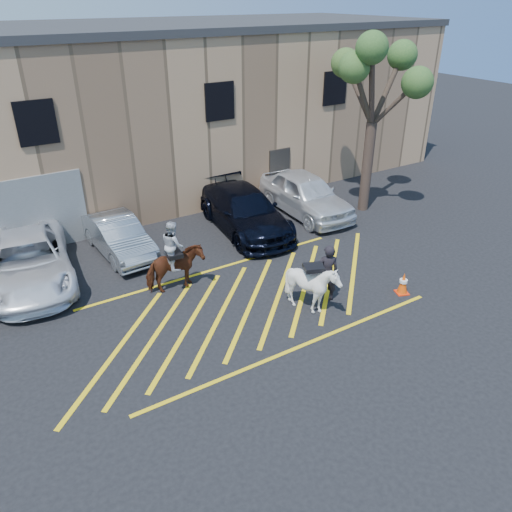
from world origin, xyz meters
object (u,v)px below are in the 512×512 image
car_white_pickup (28,261)px  tree (377,73)px  traffic_cone (403,283)px  mounted_bay (175,263)px  handler (327,273)px  car_blue_suv (245,210)px  saddled_white (312,287)px  car_white_suv (305,194)px  car_silver_sedan (118,236)px

car_white_pickup → tree: tree is taller
car_white_pickup → traffic_cone: size_ratio=7.66×
mounted_bay → traffic_cone: 7.24m
handler → mounted_bay: 4.76m
car_blue_suv → tree: size_ratio=0.77×
saddled_white → tree: tree is taller
traffic_cone → tree: (3.75, 5.88, 5.33)m
tree → traffic_cone: bearing=-122.5°
car_white_suv → traffic_cone: 7.03m
car_white_pickup → traffic_cone: 12.07m
handler → tree: size_ratio=0.26×
car_blue_suv → car_white_suv: bearing=7.8°
car_white_pickup → saddled_white: bearing=-35.3°
car_silver_sedan → traffic_cone: size_ratio=5.68×
handler → saddled_white: (-0.76, -0.26, -0.11)m
mounted_bay → traffic_cone: mounted_bay is taller
car_white_suv → saddled_white: (-4.36, -6.12, -0.05)m
handler → saddled_white: 0.82m
car_white_pickup → mounted_bay: (3.83, -2.98, 0.19)m
car_white_suv → mounted_bay: bearing=-155.9°
mounted_bay → saddled_white: 4.38m
car_white_pickup → saddled_white: saddled_white is taller
car_white_pickup → car_silver_sedan: 3.17m
traffic_cone → handler: bearing=155.9°
car_white_pickup → car_white_suv: 11.15m
tree → handler: bearing=-141.2°
car_silver_sedan → handler: (4.42, -6.43, 0.25)m
car_white_suv → car_white_pickup: bearing=-177.9°
car_blue_suv → saddled_white: size_ratio=3.01×
tree → car_white_pickup: bearing=175.4°
handler → car_silver_sedan: bearing=-25.9°
car_silver_sedan → traffic_cone: car_silver_sedan is taller
tree → mounted_bay: bearing=-169.1°
car_white_pickup → mounted_bay: mounted_bay is taller
car_white_pickup → car_blue_suv: (8.08, -0.16, 0.04)m
traffic_cone → saddled_white: bearing=166.0°
handler → saddled_white: bearing=48.4°
car_blue_suv → mounted_bay: bearing=-140.0°
car_white_pickup → tree: 14.49m
car_white_suv → handler: handler is taller
saddled_white → traffic_cone: (3.05, -0.76, -0.46)m
car_blue_suv → traffic_cone: (1.76, -6.82, -0.45)m
mounted_bay → saddled_white: (2.95, -3.24, -0.13)m
traffic_cone → tree: tree is taller
car_white_pickup → car_white_suv: size_ratio=1.09×
handler → traffic_cone: (2.29, -1.02, -0.57)m
mounted_bay → tree: bearing=10.9°
car_white_suv → handler: (-3.59, -5.86, 0.06)m
mounted_bay → tree: 11.00m
car_white_pickup → car_white_suv: bearing=6.7°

